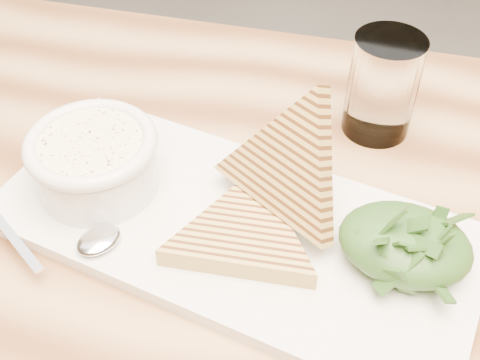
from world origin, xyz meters
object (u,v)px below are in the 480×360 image
(platter, at_px, (233,227))
(glass_near, at_px, (382,86))
(soup_bowl, at_px, (96,167))
(table_top, at_px, (330,353))

(platter, relative_size, glass_near, 3.96)
(soup_bowl, bearing_deg, table_top, -18.90)
(table_top, relative_size, soup_bowl, 11.57)
(platter, distance_m, glass_near, 0.22)
(platter, height_order, glass_near, glass_near)
(soup_bowl, xyz_separation_m, glass_near, (0.24, 0.19, 0.02))
(soup_bowl, distance_m, glass_near, 0.30)
(glass_near, bearing_deg, soup_bowl, -141.50)
(glass_near, bearing_deg, table_top, -87.20)
(soup_bowl, relative_size, glass_near, 1.03)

